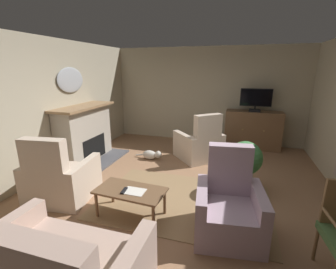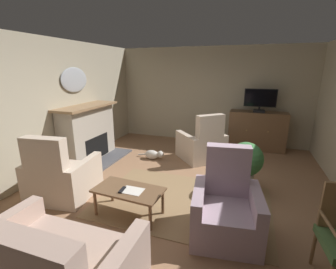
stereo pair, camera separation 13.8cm
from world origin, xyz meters
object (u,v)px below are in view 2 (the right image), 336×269
Objects in this scene: armchair_by_fireplace at (226,210)px; cat at (153,154)px; tv_remote at (122,190)px; folded_newspaper at (132,191)px; potted_plant_on_hearth_side at (246,163)px; armchair_angled_to_table at (202,145)px; sofa_floral at (52,269)px; television at (260,100)px; coffee_table at (129,192)px; tv_cabinet at (257,131)px; fireplace at (89,134)px; armchair_near_window at (62,177)px; wall_mirror_oval at (74,80)px.

armchair_by_fireplace reaches higher than cat.
armchair_by_fireplace is (1.42, 0.11, -0.08)m from tv_remote.
potted_plant_on_hearth_side is (1.48, 1.26, 0.13)m from folded_newspaper.
sofa_floral is at bearing -98.83° from armchair_angled_to_table.
armchair_by_fireplace is 1.24× the size of potted_plant_on_hearth_side.
coffee_table is (-1.77, -3.67, -0.95)m from television.
fireplace is at bearing -150.65° from tv_cabinet.
sofa_floral is 1.95m from armchair_near_window.
armchair_angled_to_table is at bearing 18.88° from cat.
wall_mirror_oval is 0.91× the size of potted_plant_on_hearth_side.
armchair_near_window reaches higher than tv_cabinet.
fireplace is at bearing 111.39° from armchair_near_window.
fireplace is 3.48m from potted_plant_on_hearth_side.
television is 3.78m from armchair_by_fireplace.
tv_remote is 0.25× the size of cat.
armchair_near_window reaches higher than sofa_floral.
folded_newspaper is at bearing -80.05° from tv_remote.
television is at bearing -31.60° from tv_remote.
tv_cabinet is at bearing 90.00° from television.
fireplace reaches higher than sofa_floral.
armchair_near_window is at bearing -158.49° from potted_plant_on_hearth_side.
folded_newspaper reaches higher than cat.
potted_plant_on_hearth_side is at bearing 40.56° from folded_newspaper.
sofa_floral is at bearing -55.18° from wall_mirror_oval.
tv_cabinet is at bearing 83.61° from armchair_by_fireplace.
sofa_floral is (0.02, -1.31, -0.11)m from tv_remote.
armchair_near_window reaches higher than coffee_table.
cat is at bearing 69.01° from armchair_near_window.
potted_plant_on_hearth_side is (1.55, 1.23, 0.18)m from coffee_table.
sofa_floral reaches higher than tv_remote.
television is 4.19m from coffee_table.
tv_remote is 0.15× the size of armchair_by_fireplace.
armchair_angled_to_table reaches higher than tv_cabinet.
tv_remote is at bearing -132.46° from coffee_table.
armchair_angled_to_table is (0.49, 2.55, -0.08)m from folded_newspaper.
armchair_angled_to_table is (-1.21, -1.15, -0.97)m from television.
armchair_by_fireplace is at bearing -26.27° from fireplace.
armchair_near_window is 1.00× the size of armchair_by_fireplace.
armchair_by_fireplace is (2.66, -0.06, 0.01)m from armchair_near_window.
tv_cabinet is 1.84× the size of television.
tv_cabinet is at bearing 64.54° from coffee_table.
television is at bearing 43.62° from armchair_angled_to_table.
armchair_near_window is (0.85, -1.55, -1.49)m from wall_mirror_oval.
television is at bearing 65.45° from folded_newspaper.
cat is (-0.59, 2.18, -0.31)m from folded_newspaper.
tv_cabinet is 5.42m from sofa_floral.
tv_cabinet is 2.51m from potted_plant_on_hearth_side.
potted_plant_on_hearth_side is at bearing 58.63° from sofa_floral.
coffee_table is 3.39× the size of folded_newspaper.
tv_remote reaches higher than folded_newspaper.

